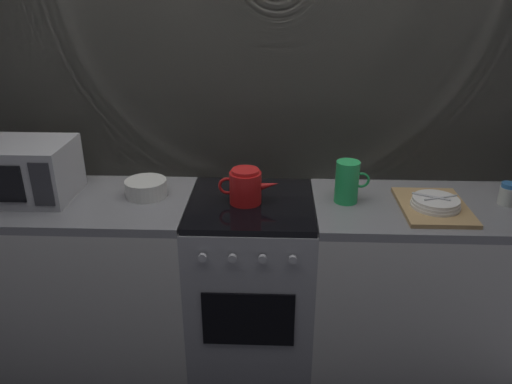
# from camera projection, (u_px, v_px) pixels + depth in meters

# --- Properties ---
(ground_plane) EXTENTS (8.00, 8.00, 0.00)m
(ground_plane) POSITION_uv_depth(u_px,v_px,m) (252.00, 351.00, 2.71)
(ground_plane) COLOR #2D2D33
(back_wall) EXTENTS (3.60, 0.05, 2.40)m
(back_wall) POSITION_uv_depth(u_px,v_px,m) (254.00, 122.00, 2.53)
(back_wall) COLOR #B2AD9E
(back_wall) RESTS_ON ground_plane
(counter_left) EXTENTS (1.20, 0.60, 0.90)m
(counter_left) POSITION_uv_depth(u_px,v_px,m) (77.00, 278.00, 2.56)
(counter_left) COLOR silver
(counter_left) RESTS_ON ground_plane
(stove_unit) EXTENTS (0.60, 0.63, 0.90)m
(stove_unit) POSITION_uv_depth(u_px,v_px,m) (251.00, 282.00, 2.53)
(stove_unit) COLOR #9E9EA3
(stove_unit) RESTS_ON ground_plane
(counter_right) EXTENTS (1.20, 0.60, 0.90)m
(counter_right) POSITION_uv_depth(u_px,v_px,m) (430.00, 286.00, 2.50)
(counter_right) COLOR silver
(counter_right) RESTS_ON ground_plane
(microwave) EXTENTS (0.46, 0.35, 0.27)m
(microwave) POSITION_uv_depth(u_px,v_px,m) (23.00, 170.00, 2.35)
(microwave) COLOR #B2B2B7
(microwave) RESTS_ON counter_left
(kettle) EXTENTS (0.28, 0.15, 0.17)m
(kettle) POSITION_uv_depth(u_px,v_px,m) (246.00, 186.00, 2.31)
(kettle) COLOR red
(kettle) RESTS_ON stove_unit
(mixing_bowl) EXTENTS (0.20, 0.20, 0.08)m
(mixing_bowl) POSITION_uv_depth(u_px,v_px,m) (146.00, 188.00, 2.40)
(mixing_bowl) COLOR silver
(mixing_bowl) RESTS_ON counter_left
(pitcher) EXTENTS (0.16, 0.11, 0.20)m
(pitcher) POSITION_uv_depth(u_px,v_px,m) (347.00, 182.00, 2.31)
(pitcher) COLOR green
(pitcher) RESTS_ON counter_right
(dish_pile) EXTENTS (0.30, 0.40, 0.07)m
(dish_pile) POSITION_uv_depth(u_px,v_px,m) (434.00, 205.00, 2.26)
(dish_pile) COLOR tan
(dish_pile) RESTS_ON counter_right
(spice_jar) EXTENTS (0.08, 0.08, 0.10)m
(spice_jar) POSITION_uv_depth(u_px,v_px,m) (508.00, 194.00, 2.31)
(spice_jar) COLOR silver
(spice_jar) RESTS_ON counter_right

